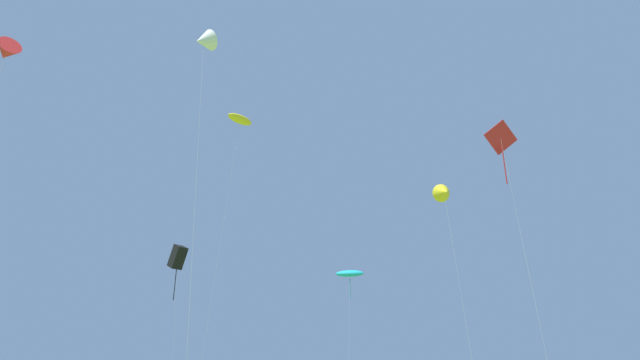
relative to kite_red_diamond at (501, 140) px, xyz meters
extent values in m
cube|color=red|center=(-0.01, 0.00, 0.28)|extent=(2.92, 1.08, 2.89)
cylinder|color=maroon|center=(-0.01, 0.00, -2.23)|extent=(0.09, 0.09, 3.46)
cylinder|color=#B2B2B7|center=(0.52, -0.28, -10.18)|extent=(1.07, 0.58, 20.93)
cone|color=white|center=(-22.68, -10.98, 4.79)|extent=(2.46, 2.52, 2.05)
cylinder|color=#B2B2B7|center=(-21.70, -12.06, -7.93)|extent=(1.98, 2.19, 25.44)
cone|color=red|center=(-39.12, -11.31, 5.44)|extent=(2.73, 2.67, 2.23)
cone|color=yellow|center=(-5.03, 1.01, -4.07)|extent=(2.01, 2.08, 1.85)
cylinder|color=#B2B2B7|center=(-4.50, 0.75, -12.36)|extent=(1.07, 0.53, 16.58)
ellipsoid|color=yellow|center=(-28.91, 16.44, 13.19)|extent=(3.41, 3.94, 1.30)
cylinder|color=#B2B2B7|center=(-29.94, 15.29, -3.73)|extent=(2.09, 2.33, 33.84)
cube|color=black|center=(-36.75, 18.84, -4.41)|extent=(2.83, 2.56, 3.17)
cylinder|color=black|center=(-36.75, 18.84, -7.49)|extent=(0.09, 0.09, 4.57)
cylinder|color=#B2B2B7|center=(-36.13, 18.51, -12.53)|extent=(1.26, 0.68, 16.24)
ellipsoid|color=#1EB7CC|center=(-15.13, 19.50, -7.04)|extent=(3.36, 1.43, 1.09)
cylinder|color=teal|center=(-15.13, 19.50, -8.81)|extent=(0.08, 0.08, 2.26)
cylinder|color=#B2B2B7|center=(-15.21, 18.25, -13.84)|extent=(0.18, 2.51, 13.61)
camera|label=1|loc=(-8.94, -41.34, -19.18)|focal=28.93mm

